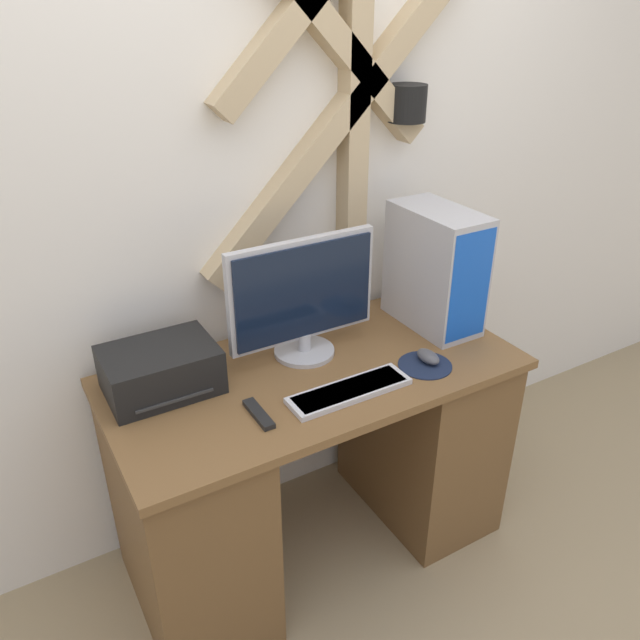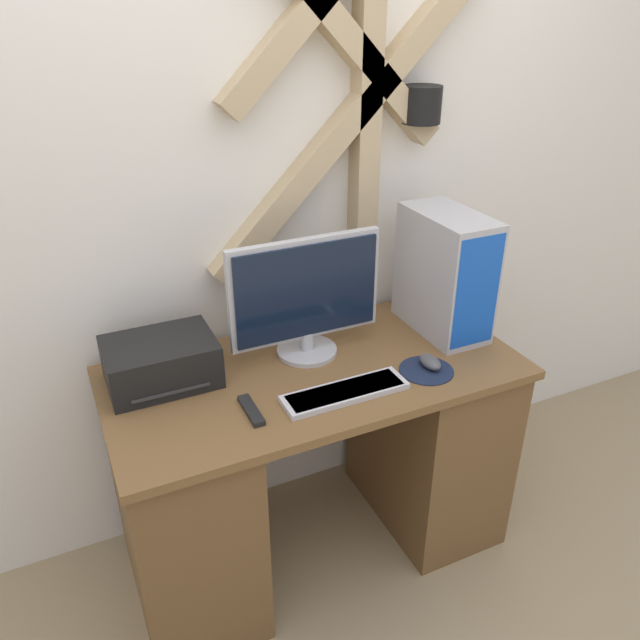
{
  "view_description": "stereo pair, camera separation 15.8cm",
  "coord_description": "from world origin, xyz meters",
  "px_view_note": "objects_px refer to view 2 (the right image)",
  "views": [
    {
      "loc": [
        -0.85,
        -1.15,
        1.87
      ],
      "look_at": [
        0.02,
        0.33,
        0.96
      ],
      "focal_mm": 35.0,
      "sensor_mm": 36.0,
      "label": 1
    },
    {
      "loc": [
        -0.71,
        -1.23,
        1.87
      ],
      "look_at": [
        0.02,
        0.33,
        0.96
      ],
      "focal_mm": 35.0,
      "sensor_mm": 36.0,
      "label": 2
    }
  ],
  "objects_px": {
    "mouse": "(430,362)",
    "printer": "(161,362)",
    "keyboard": "(345,392)",
    "computer_tower": "(445,273)",
    "remote_control": "(251,410)",
    "monitor": "(306,296)"
  },
  "relations": [
    {
      "from": "computer_tower",
      "to": "mouse",
      "type": "bearing_deg",
      "value": -131.25
    },
    {
      "from": "mouse",
      "to": "printer",
      "type": "distance_m",
      "value": 0.85
    },
    {
      "from": "remote_control",
      "to": "keyboard",
      "type": "bearing_deg",
      "value": -6.92
    },
    {
      "from": "printer",
      "to": "monitor",
      "type": "bearing_deg",
      "value": -3.39
    },
    {
      "from": "monitor",
      "to": "computer_tower",
      "type": "relative_size",
      "value": 1.2
    },
    {
      "from": "mouse",
      "to": "remote_control",
      "type": "height_order",
      "value": "mouse"
    },
    {
      "from": "keyboard",
      "to": "mouse",
      "type": "distance_m",
      "value": 0.32
    },
    {
      "from": "monitor",
      "to": "printer",
      "type": "height_order",
      "value": "monitor"
    },
    {
      "from": "mouse",
      "to": "printer",
      "type": "height_order",
      "value": "printer"
    },
    {
      "from": "monitor",
      "to": "keyboard",
      "type": "height_order",
      "value": "monitor"
    },
    {
      "from": "keyboard",
      "to": "computer_tower",
      "type": "xyz_separation_m",
      "value": [
        0.51,
        0.24,
        0.21
      ]
    },
    {
      "from": "mouse",
      "to": "computer_tower",
      "type": "distance_m",
      "value": 0.35
    },
    {
      "from": "mouse",
      "to": "computer_tower",
      "type": "height_order",
      "value": "computer_tower"
    },
    {
      "from": "keyboard",
      "to": "remote_control",
      "type": "relative_size",
      "value": 2.59
    },
    {
      "from": "printer",
      "to": "remote_control",
      "type": "bearing_deg",
      "value": -54.57
    },
    {
      "from": "mouse",
      "to": "computer_tower",
      "type": "xyz_separation_m",
      "value": [
        0.19,
        0.22,
        0.19
      ]
    },
    {
      "from": "computer_tower",
      "to": "remote_control",
      "type": "distance_m",
      "value": 0.85
    },
    {
      "from": "computer_tower",
      "to": "keyboard",
      "type": "bearing_deg",
      "value": -155.15
    },
    {
      "from": "keyboard",
      "to": "computer_tower",
      "type": "height_order",
      "value": "computer_tower"
    },
    {
      "from": "keyboard",
      "to": "mouse",
      "type": "bearing_deg",
      "value": 3.51
    },
    {
      "from": "remote_control",
      "to": "monitor",
      "type": "bearing_deg",
      "value": 40.73
    },
    {
      "from": "monitor",
      "to": "computer_tower",
      "type": "height_order",
      "value": "computer_tower"
    }
  ]
}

